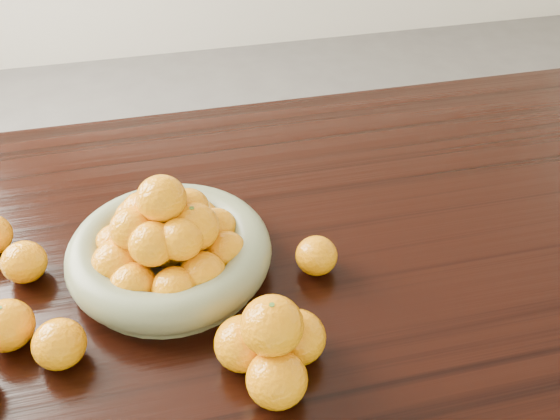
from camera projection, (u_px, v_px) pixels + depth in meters
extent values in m
cube|color=black|center=(268.00, 247.00, 1.15)|extent=(2.00, 1.00, 0.04)
cube|color=black|center=(540.00, 198.00, 1.88)|extent=(0.08, 0.08, 0.71)
cylinder|color=#6C7253|center=(172.00, 266.00, 1.07)|extent=(0.31, 0.31, 0.02)
torus|color=#6C7253|center=(170.00, 252.00, 1.05)|extent=(0.35, 0.35, 0.07)
ellipsoid|color=#FF9F07|center=(216.00, 229.00, 1.08)|extent=(0.08, 0.08, 0.07)
ellipsoid|color=#FF9F07|center=(197.00, 218.00, 1.11)|extent=(0.08, 0.08, 0.07)
ellipsoid|color=#FF9F07|center=(168.00, 212.00, 1.12)|extent=(0.08, 0.08, 0.08)
ellipsoid|color=#FF9F07|center=(139.00, 220.00, 1.10)|extent=(0.09, 0.09, 0.08)
ellipsoid|color=#FF9F07|center=(117.00, 244.00, 1.05)|extent=(0.08, 0.08, 0.07)
ellipsoid|color=#FF9F07|center=(118.00, 264.00, 1.01)|extent=(0.09, 0.09, 0.08)
ellipsoid|color=#FF9F07|center=(133.00, 285.00, 0.98)|extent=(0.07, 0.07, 0.07)
ellipsoid|color=#FF9F07|center=(175.00, 289.00, 0.97)|extent=(0.07, 0.07, 0.07)
ellipsoid|color=#FF9F07|center=(203.00, 274.00, 0.99)|extent=(0.08, 0.08, 0.07)
ellipsoid|color=#FF9F07|center=(225.00, 252.00, 1.04)|extent=(0.08, 0.08, 0.07)
ellipsoid|color=#FF9F07|center=(172.00, 248.00, 1.04)|extent=(0.08, 0.08, 0.07)
ellipsoid|color=#FF9F07|center=(188.00, 209.00, 1.04)|extent=(0.07, 0.07, 0.07)
ellipsoid|color=#FF9F07|center=(169.00, 206.00, 1.05)|extent=(0.08, 0.08, 0.07)
ellipsoid|color=#FF9F07|center=(143.00, 212.00, 1.03)|extent=(0.07, 0.07, 0.07)
ellipsoid|color=#FF9F07|center=(133.00, 229.00, 1.00)|extent=(0.08, 0.08, 0.07)
ellipsoid|color=#FF9F07|center=(152.00, 244.00, 0.97)|extent=(0.08, 0.08, 0.07)
ellipsoid|color=#FF9F07|center=(181.00, 239.00, 0.98)|extent=(0.07, 0.07, 0.07)
ellipsoid|color=#FF9F07|center=(194.00, 227.00, 1.01)|extent=(0.08, 0.08, 0.08)
ellipsoid|color=#FF9F07|center=(161.00, 199.00, 0.99)|extent=(0.08, 0.08, 0.08)
ellipsoid|color=#FF9F07|center=(277.00, 379.00, 0.85)|extent=(0.09, 0.09, 0.08)
ellipsoid|color=#FF9F07|center=(297.00, 337.00, 0.91)|extent=(0.09, 0.09, 0.08)
ellipsoid|color=#FF9F07|center=(243.00, 344.00, 0.90)|extent=(0.09, 0.09, 0.08)
ellipsoid|color=#FF9F07|center=(272.00, 325.00, 0.85)|extent=(0.09, 0.09, 0.08)
ellipsoid|color=#FF9F07|center=(7.00, 325.00, 0.93)|extent=(0.08, 0.08, 0.08)
ellipsoid|color=#FF9F07|center=(59.00, 344.00, 0.91)|extent=(0.08, 0.08, 0.07)
ellipsoid|color=#FF9F07|center=(316.00, 256.00, 1.06)|extent=(0.07, 0.07, 0.07)
ellipsoid|color=#FF9F07|center=(24.00, 262.00, 1.04)|extent=(0.08, 0.08, 0.07)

